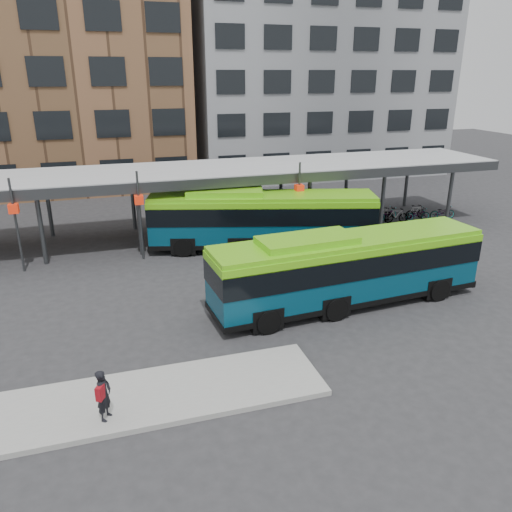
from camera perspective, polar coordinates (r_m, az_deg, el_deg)
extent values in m
plane|color=#28282B|center=(19.54, -1.15, -9.00)|extent=(120.00, 120.00, 0.00)
cube|color=gray|center=(16.42, -17.53, -16.02)|extent=(14.00, 3.00, 0.18)
cube|color=#999B9E|center=(30.27, -8.15, 9.50)|extent=(40.00, 6.00, 0.35)
cube|color=#383A3D|center=(27.40, -7.08, 8.10)|extent=(40.00, 0.15, 0.55)
cylinder|color=#383A3D|center=(28.16, -23.33, 2.81)|extent=(0.24, 0.24, 3.80)
cylinder|color=#383A3D|center=(32.96, -22.60, 5.28)|extent=(0.24, 0.24, 3.80)
cylinder|color=#383A3D|center=(28.01, -13.15, 3.87)|extent=(0.24, 0.24, 3.80)
cylinder|color=#383A3D|center=(32.84, -13.89, 6.20)|extent=(0.24, 0.24, 3.80)
cylinder|color=#383A3D|center=(28.74, -3.17, 4.80)|extent=(0.24, 0.24, 3.80)
cylinder|color=#383A3D|center=(33.47, -5.29, 6.96)|extent=(0.24, 0.24, 3.80)
cylinder|color=#383A3D|center=(30.30, 6.08, 5.52)|extent=(0.24, 0.24, 3.80)
cylinder|color=#383A3D|center=(34.81, 2.85, 7.54)|extent=(0.24, 0.24, 3.80)
cylinder|color=#383A3D|center=(32.55, 14.25, 6.05)|extent=(0.24, 0.24, 3.80)
cylinder|color=#383A3D|center=(36.79, 10.26, 7.94)|extent=(0.24, 0.24, 3.80)
cylinder|color=#383A3D|center=(35.38, 21.26, 6.40)|extent=(0.24, 0.24, 3.80)
cylinder|color=#383A3D|center=(39.31, 16.83, 8.18)|extent=(0.24, 0.24, 3.80)
cylinder|color=#383A3D|center=(27.40, -25.68, 3.10)|extent=(0.12, 0.12, 4.80)
cube|color=red|center=(27.18, -25.96, 4.91)|extent=(0.45, 0.45, 0.45)
cylinder|color=#383A3D|center=(27.11, -13.09, 4.43)|extent=(0.12, 0.12, 4.80)
cube|color=red|center=(26.88, -13.25, 6.28)|extent=(0.45, 0.45, 0.45)
cylinder|color=#383A3D|center=(29.08, 4.91, 5.96)|extent=(0.12, 0.12, 4.80)
cube|color=red|center=(28.87, 4.96, 7.69)|extent=(0.45, 0.45, 0.45)
cube|color=brown|center=(48.70, -25.13, 20.21)|extent=(26.00, 14.00, 22.00)
cube|color=slate|center=(52.62, 6.33, 20.64)|extent=(24.00, 14.00, 20.00)
cube|color=#07384E|center=(21.74, 10.43, -1.55)|extent=(12.13, 3.37, 2.50)
cube|color=black|center=(21.56, 10.51, -0.32)|extent=(12.19, 3.43, 0.95)
cube|color=#61BA13|center=(21.28, 10.65, 1.82)|extent=(12.12, 3.27, 0.20)
cube|color=#61BA13|center=(20.27, 5.87, 1.73)|extent=(4.11, 2.09, 0.35)
cube|color=black|center=(22.18, 10.24, -4.26)|extent=(12.20, 3.43, 0.24)
cylinder|color=black|center=(23.54, 20.15, -3.67)|extent=(1.02, 0.37, 1.00)
cylinder|color=black|center=(25.24, 16.59, -1.63)|extent=(1.02, 0.37, 1.00)
cylinder|color=black|center=(20.65, 9.14, -6.01)|extent=(1.02, 0.37, 1.00)
cylinder|color=black|center=(22.57, 6.04, -3.50)|extent=(1.02, 0.37, 1.00)
cylinder|color=black|center=(19.42, 1.41, -7.52)|extent=(1.02, 0.37, 1.00)
cylinder|color=black|center=(21.45, -1.12, -4.70)|extent=(1.02, 0.37, 1.00)
cube|color=#07384E|center=(28.31, 0.71, 4.10)|extent=(12.77, 5.89, 2.61)
cube|color=black|center=(28.17, 0.71, 5.12)|extent=(12.84, 5.97, 0.99)
cube|color=#61BA13|center=(27.95, 0.72, 6.88)|extent=(12.74, 5.79, 0.21)
cube|color=#61BA13|center=(27.90, -3.60, 7.26)|extent=(4.53, 2.94, 0.37)
cube|color=black|center=(28.66, 0.70, 1.84)|extent=(12.85, 5.97, 0.25)
cylinder|color=black|center=(27.93, 9.39, 1.12)|extent=(1.09, 0.58, 1.04)
cylinder|color=black|center=(30.31, 8.53, 2.70)|extent=(1.09, 0.58, 1.04)
cylinder|color=black|center=(27.43, -1.82, 1.04)|extent=(1.09, 0.58, 1.04)
cylinder|color=black|center=(29.85, -1.81, 2.65)|extent=(1.09, 0.58, 1.04)
cylinder|color=black|center=(27.63, -8.33, 0.97)|extent=(1.09, 0.58, 1.04)
cylinder|color=black|center=(30.03, -7.80, 2.57)|extent=(1.09, 0.58, 1.04)
imported|color=black|center=(15.27, -16.99, -14.96)|extent=(0.60, 0.68, 1.57)
cube|color=maroon|center=(15.03, -17.38, -14.68)|extent=(0.28, 0.34, 0.42)
imported|color=slate|center=(33.47, 11.82, 4.00)|extent=(1.71, 1.08, 0.85)
imported|color=slate|center=(34.21, 11.81, 4.50)|extent=(1.75, 0.89, 1.01)
imported|color=slate|center=(34.24, 13.01, 4.28)|extent=(1.71, 1.03, 0.85)
imported|color=slate|center=(34.97, 14.24, 4.62)|extent=(1.69, 0.75, 0.98)
imported|color=slate|center=(35.31, 14.81, 4.66)|extent=(1.83, 1.07, 0.91)
imported|color=slate|center=(34.93, 15.74, 4.48)|extent=(1.73, 0.75, 1.01)
imported|color=slate|center=(35.85, 17.98, 4.57)|extent=(1.80, 0.85, 0.91)
imported|color=slate|center=(36.36, 17.75, 4.84)|extent=(1.60, 0.51, 0.95)
imported|color=slate|center=(36.84, 20.52, 4.71)|extent=(1.88, 0.83, 0.96)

